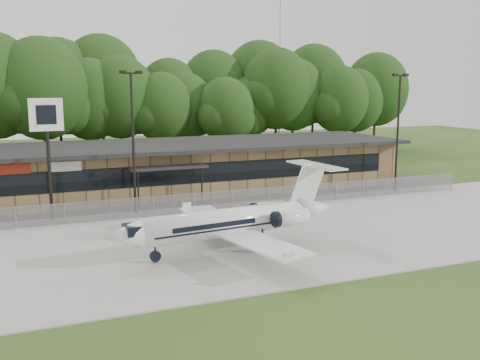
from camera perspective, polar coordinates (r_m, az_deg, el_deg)
name	(u,v)px	position (r m, az deg, el deg)	size (l,w,h in m)	color
ground	(307,279)	(26.26, 7.14, -10.47)	(160.00, 160.00, 0.00)	#2D491A
apron	(243,236)	(33.11, 0.38, -6.00)	(64.00, 18.00, 0.08)	#9E9B93
parking_lot	(190,200)	(43.65, -5.38, -2.15)	(50.00, 9.00, 0.06)	#383835
terminal	(175,167)	(47.48, -6.96, 1.43)	(41.00, 11.65, 4.30)	olive
fence	(207,202)	(39.30, -3.51, -2.36)	(46.00, 0.04, 1.52)	gray
treeline	(134,101)	(64.61, -11.29, 8.28)	(72.00, 12.00, 15.00)	#1F3711
radio_mast	(280,63)	(77.45, 4.27, 12.38)	(0.20, 0.20, 25.00)	gray
light_pole_mid	(133,132)	(38.73, -11.37, 5.07)	(1.55, 0.30, 10.23)	black
light_pole_right	(398,124)	(48.55, 16.51, 5.79)	(1.55, 0.30, 10.23)	black
business_jet	(233,222)	(29.79, -0.70, -4.55)	(13.92, 12.43, 4.68)	silver
pole_sign	(47,128)	(38.36, -19.91, 5.27)	(2.21, 0.41, 8.37)	black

